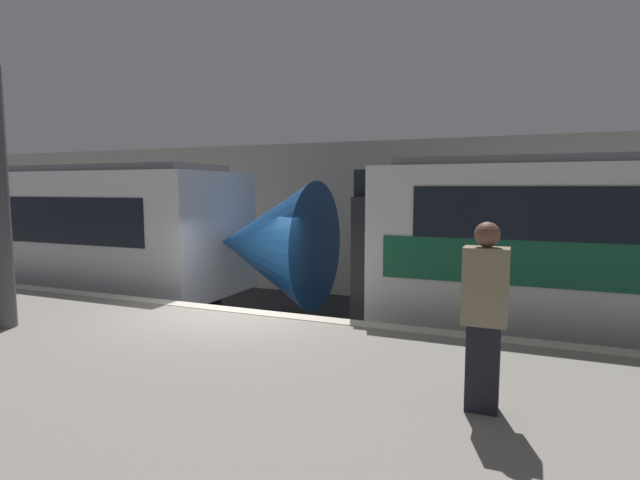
# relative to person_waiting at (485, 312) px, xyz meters

# --- Properties ---
(ground_plane) EXTENTS (120.00, 120.00, 0.00)m
(ground_plane) POSITION_rel_person_waiting_xyz_m (-4.04, 2.41, -1.94)
(ground_plane) COLOR black
(platform) EXTENTS (40.00, 5.36, 1.07)m
(platform) POSITION_rel_person_waiting_xyz_m (-4.04, -0.26, -1.41)
(platform) COLOR gray
(platform) RESTS_ON ground
(station_rear_barrier) EXTENTS (50.00, 0.15, 4.28)m
(station_rear_barrier) POSITION_rel_person_waiting_xyz_m (-4.04, 8.62, 0.19)
(station_rear_barrier) COLOR #9E998E
(station_rear_barrier) RESTS_ON ground
(person_waiting) EXTENTS (0.38, 0.24, 1.67)m
(person_waiting) POSITION_rel_person_waiting_xyz_m (0.00, 0.00, 0.00)
(person_waiting) COLOR black
(person_waiting) RESTS_ON platform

